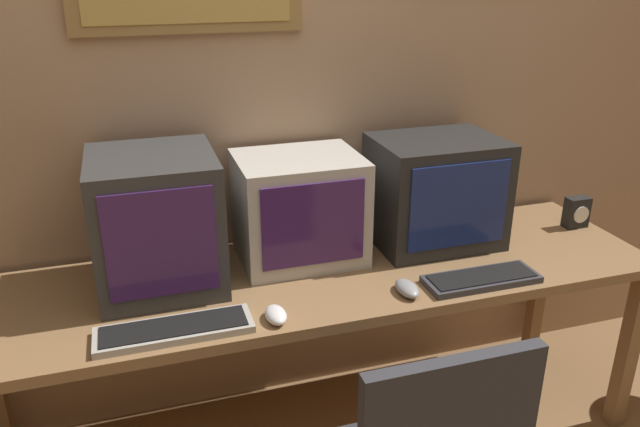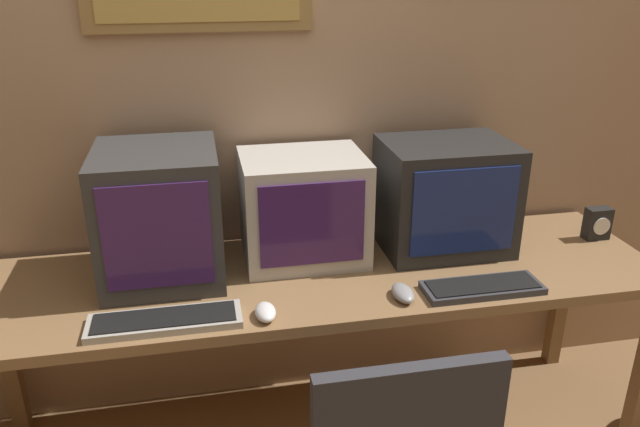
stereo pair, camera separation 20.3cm
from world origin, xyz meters
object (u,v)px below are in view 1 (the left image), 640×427
(monitor_left, at_px, (157,221))
(keyboard_main, at_px, (174,330))
(keyboard_side, at_px, (481,279))
(monitor_center, at_px, (299,208))
(monitor_right, at_px, (435,191))
(desk_clock, at_px, (577,212))
(mouse_far_corner, at_px, (407,288))
(mouse_near_keyboard, at_px, (276,315))

(monitor_left, xyz_separation_m, keyboard_main, (0.01, -0.32, -0.20))
(keyboard_main, distance_m, keyboard_side, 0.99)
(monitor_center, distance_m, keyboard_main, 0.63)
(monitor_right, xyz_separation_m, desk_clock, (0.60, -0.05, -0.14))
(keyboard_side, height_order, desk_clock, desk_clock)
(desk_clock, bearing_deg, monitor_right, 174.88)
(monitor_center, height_order, keyboard_side, monitor_center)
(mouse_far_corner, bearing_deg, monitor_center, 124.85)
(monitor_left, height_order, monitor_right, monitor_left)
(monitor_right, relative_size, keyboard_side, 1.17)
(monitor_center, distance_m, desk_clock, 1.12)
(keyboard_side, bearing_deg, monitor_right, 90.66)
(mouse_far_corner, xyz_separation_m, desk_clock, (0.86, 0.29, 0.04))
(monitor_right, bearing_deg, mouse_near_keyboard, -152.15)
(keyboard_main, xyz_separation_m, keyboard_side, (0.99, 0.00, 0.00))
(monitor_left, bearing_deg, mouse_near_keyboard, -49.14)
(keyboard_main, bearing_deg, monitor_left, 91.17)
(mouse_near_keyboard, bearing_deg, monitor_center, 64.74)
(keyboard_side, bearing_deg, desk_clock, 26.09)
(mouse_far_corner, bearing_deg, monitor_right, 52.43)
(monitor_left, distance_m, mouse_far_corner, 0.82)
(keyboard_side, bearing_deg, mouse_far_corner, 178.76)
(monitor_right, distance_m, desk_clock, 0.62)
(keyboard_side, height_order, mouse_near_keyboard, mouse_near_keyboard)
(mouse_near_keyboard, xyz_separation_m, desk_clock, (1.30, 0.31, 0.04))
(keyboard_main, relative_size, mouse_near_keyboard, 4.21)
(monitor_center, height_order, mouse_far_corner, monitor_center)
(monitor_center, relative_size, monitor_right, 0.94)
(keyboard_side, bearing_deg, monitor_center, 144.62)
(monitor_right, height_order, keyboard_main, monitor_right)
(monitor_right, bearing_deg, keyboard_side, -89.34)
(monitor_center, height_order, desk_clock, monitor_center)
(monitor_left, relative_size, keyboard_main, 0.98)
(monitor_left, distance_m, monitor_center, 0.49)
(monitor_left, distance_m, mouse_near_keyboard, 0.50)
(keyboard_side, height_order, mouse_far_corner, mouse_far_corner)
(monitor_left, distance_m, keyboard_side, 1.07)
(keyboard_main, bearing_deg, mouse_far_corner, 0.68)
(keyboard_main, xyz_separation_m, mouse_far_corner, (0.73, 0.01, 0.01))
(monitor_left, relative_size, monitor_right, 0.97)
(monitor_right, distance_m, keyboard_side, 0.39)
(monitor_center, xyz_separation_m, mouse_near_keyboard, (-0.18, -0.39, -0.17))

